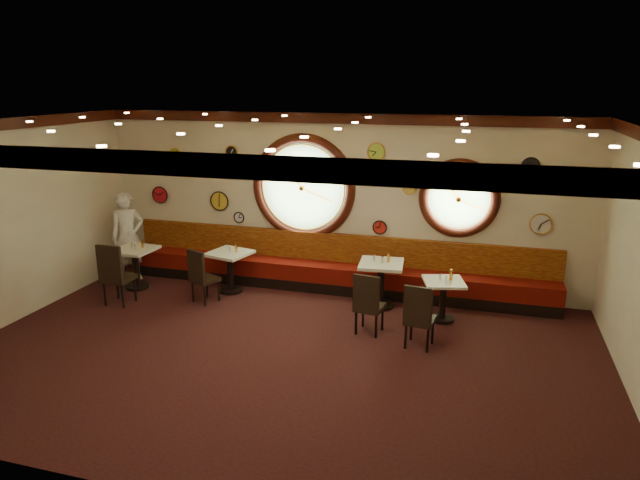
# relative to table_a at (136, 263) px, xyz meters

# --- Properties ---
(floor) EXTENTS (9.00, 6.00, 0.00)m
(floor) POSITION_rel_table_a_xyz_m (3.50, -1.80, -0.49)
(floor) COLOR black
(floor) RESTS_ON ground
(ceiling) EXTENTS (9.00, 6.00, 0.02)m
(ceiling) POSITION_rel_table_a_xyz_m (3.50, -1.80, 2.71)
(ceiling) COLOR gold
(ceiling) RESTS_ON wall_back
(wall_back) EXTENTS (9.00, 0.02, 3.20)m
(wall_back) POSITION_rel_table_a_xyz_m (3.50, 1.20, 1.11)
(wall_back) COLOR beige
(wall_back) RESTS_ON floor
(wall_front) EXTENTS (9.00, 0.02, 3.20)m
(wall_front) POSITION_rel_table_a_xyz_m (3.50, -4.80, 1.11)
(wall_front) COLOR beige
(wall_front) RESTS_ON floor
(wall_left) EXTENTS (0.02, 6.00, 3.20)m
(wall_left) POSITION_rel_table_a_xyz_m (-1.00, -1.80, 1.11)
(wall_left) COLOR beige
(wall_left) RESTS_ON floor
(molding_back) EXTENTS (9.00, 0.10, 0.18)m
(molding_back) POSITION_rel_table_a_xyz_m (3.50, 1.15, 2.62)
(molding_back) COLOR #351009
(molding_back) RESTS_ON wall_back
(molding_front) EXTENTS (9.00, 0.10, 0.18)m
(molding_front) POSITION_rel_table_a_xyz_m (3.50, -4.75, 2.62)
(molding_front) COLOR #351009
(molding_front) RESTS_ON wall_back
(banquette_base) EXTENTS (8.00, 0.55, 0.20)m
(banquette_base) POSITION_rel_table_a_xyz_m (3.50, 0.92, -0.39)
(banquette_base) COLOR black
(banquette_base) RESTS_ON floor
(banquette_seat) EXTENTS (8.00, 0.55, 0.30)m
(banquette_seat) POSITION_rel_table_a_xyz_m (3.50, 0.92, -0.14)
(banquette_seat) COLOR #590C07
(banquette_seat) RESTS_ON banquette_base
(banquette_back) EXTENTS (8.00, 0.10, 0.55)m
(banquette_back) POSITION_rel_table_a_xyz_m (3.50, 1.14, 0.26)
(banquette_back) COLOR #650F08
(banquette_back) RESTS_ON wall_back
(porthole_left_glass) EXTENTS (1.66, 0.02, 1.66)m
(porthole_left_glass) POSITION_rel_table_a_xyz_m (2.90, 1.19, 1.36)
(porthole_left_glass) COLOR #92C476
(porthole_left_glass) RESTS_ON wall_back
(porthole_left_frame) EXTENTS (1.98, 0.18, 1.98)m
(porthole_left_frame) POSITION_rel_table_a_xyz_m (2.90, 1.18, 1.36)
(porthole_left_frame) COLOR #351009
(porthole_left_frame) RESTS_ON wall_back
(porthole_left_ring) EXTENTS (1.61, 0.03, 1.61)m
(porthole_left_ring) POSITION_rel_table_a_xyz_m (2.90, 1.15, 1.36)
(porthole_left_ring) COLOR gold
(porthole_left_ring) RESTS_ON wall_back
(porthole_right_glass) EXTENTS (1.10, 0.02, 1.10)m
(porthole_right_glass) POSITION_rel_table_a_xyz_m (5.70, 1.19, 1.31)
(porthole_right_glass) COLOR #92C476
(porthole_right_glass) RESTS_ON wall_back
(porthole_right_frame) EXTENTS (1.38, 0.18, 1.38)m
(porthole_right_frame) POSITION_rel_table_a_xyz_m (5.70, 1.18, 1.31)
(porthole_right_frame) COLOR #351009
(porthole_right_frame) RESTS_ON wall_back
(porthole_right_ring) EXTENTS (1.09, 0.03, 1.09)m
(porthole_right_ring) POSITION_rel_table_a_xyz_m (5.70, 1.15, 1.31)
(porthole_right_ring) COLOR gold
(porthole_right_ring) RESTS_ON wall_back
(wall_clock_0) EXTENTS (0.34, 0.03, 0.34)m
(wall_clock_0) POSITION_rel_table_a_xyz_m (7.05, 1.16, 0.96)
(wall_clock_0) COLOR silver
(wall_clock_0) RESTS_ON wall_back
(wall_clock_1) EXTENTS (0.20, 0.03, 0.20)m
(wall_clock_1) POSITION_rel_table_a_xyz_m (1.60, 1.16, 0.71)
(wall_clock_1) COLOR silver
(wall_clock_1) RESTS_ON wall_back
(wall_clock_2) EXTENTS (0.30, 0.03, 0.30)m
(wall_clock_2) POSITION_rel_table_a_xyz_m (4.25, 1.16, 2.06)
(wall_clock_2) COLOR #A4CA3F
(wall_clock_2) RESTS_ON wall_back
(wall_clock_3) EXTENTS (0.26, 0.03, 0.26)m
(wall_clock_3) POSITION_rel_table_a_xyz_m (0.30, 1.16, 1.86)
(wall_clock_3) COLOR #82B824
(wall_clock_3) RESTS_ON wall_back
(wall_clock_4) EXTENTS (0.24, 0.03, 0.24)m
(wall_clock_4) POSITION_rel_table_a_xyz_m (1.50, 1.16, 1.96)
(wall_clock_4) COLOR black
(wall_clock_4) RESTS_ON wall_back
(wall_clock_5) EXTENTS (0.22, 0.03, 0.22)m
(wall_clock_5) POSITION_rel_table_a_xyz_m (4.85, 1.16, 1.46)
(wall_clock_5) COLOR gold
(wall_clock_5) RESTS_ON wall_back
(wall_clock_6) EXTENTS (0.32, 0.03, 0.32)m
(wall_clock_6) POSITION_rel_table_a_xyz_m (-0.10, 1.16, 1.06)
(wall_clock_6) COLOR red
(wall_clock_6) RESTS_ON wall_back
(wall_clock_7) EXTENTS (0.24, 0.03, 0.24)m
(wall_clock_7) POSITION_rel_table_a_xyz_m (4.35, 1.16, 0.71)
(wall_clock_7) COLOR red
(wall_clock_7) RESTS_ON wall_back
(wall_clock_8) EXTENTS (0.36, 0.03, 0.36)m
(wall_clock_8) POSITION_rel_table_a_xyz_m (1.20, 1.16, 1.01)
(wall_clock_8) COLOR gold
(wall_clock_8) RESTS_ON wall_back
(wall_clock_9) EXTENTS (0.28, 0.03, 0.28)m
(wall_clock_9) POSITION_rel_table_a_xyz_m (6.80, 1.16, 1.91)
(wall_clock_9) COLOR black
(wall_clock_9) RESTS_ON wall_back
(table_a) EXTENTS (0.74, 0.74, 0.77)m
(table_a) POSITION_rel_table_a_xyz_m (0.00, 0.00, 0.00)
(table_a) COLOR black
(table_a) RESTS_ON floor
(table_b) EXTENTS (0.83, 0.83, 0.76)m
(table_b) POSITION_rel_table_a_xyz_m (1.76, 0.32, -0.01)
(table_b) COLOR black
(table_b) RESTS_ON floor
(table_c) EXTENTS (0.79, 0.79, 0.80)m
(table_c) POSITION_rel_table_a_xyz_m (4.54, 0.36, 0.02)
(table_c) COLOR black
(table_c) RESTS_ON floor
(table_d) EXTENTS (0.76, 0.76, 0.68)m
(table_d) POSITION_rel_table_a_xyz_m (5.60, 0.06, -0.06)
(table_d) COLOR black
(table_d) RESTS_ON floor
(chair_a) EXTENTS (0.46, 0.46, 0.68)m
(chair_a) POSITION_rel_table_a_xyz_m (0.17, -0.85, 0.14)
(chair_a) COLOR black
(chair_a) RESTS_ON floor
(chair_b) EXTENTS (0.53, 0.53, 0.60)m
(chair_b) POSITION_rel_table_a_xyz_m (1.51, -0.33, 0.06)
(chair_b) COLOR black
(chair_b) RESTS_ON floor
(chair_c) EXTENTS (0.46, 0.46, 0.60)m
(chair_c) POSITION_rel_table_a_xyz_m (4.55, -0.79, 0.07)
(chair_c) COLOR black
(chair_c) RESTS_ON floor
(chair_d) EXTENTS (0.45, 0.45, 0.60)m
(chair_d) POSITION_rel_table_a_xyz_m (5.34, -1.06, 0.07)
(chair_d) COLOR black
(chair_d) RESTS_ON floor
(condiment_a_salt) EXTENTS (0.04, 0.04, 0.10)m
(condiment_a_salt) POSITION_rel_table_a_xyz_m (-0.07, 0.02, 0.33)
(condiment_a_salt) COLOR silver
(condiment_a_salt) RESTS_ON table_a
(condiment_b_salt) EXTENTS (0.03, 0.03, 0.09)m
(condiment_b_salt) POSITION_rel_table_a_xyz_m (1.68, 0.42, 0.32)
(condiment_b_salt) COLOR silver
(condiment_b_salt) RESTS_ON table_b
(condiment_c_salt) EXTENTS (0.04, 0.04, 0.11)m
(condiment_c_salt) POSITION_rel_table_a_xyz_m (4.40, 0.40, 0.37)
(condiment_c_salt) COLOR silver
(condiment_c_salt) RESTS_ON table_c
(condiment_d_salt) EXTENTS (0.04, 0.04, 0.10)m
(condiment_d_salt) POSITION_rel_table_a_xyz_m (5.54, 0.07, 0.25)
(condiment_d_salt) COLOR silver
(condiment_d_salt) RESTS_ON table_d
(condiment_a_pepper) EXTENTS (0.04, 0.04, 0.10)m
(condiment_a_pepper) POSITION_rel_table_a_xyz_m (0.05, -0.04, 0.33)
(condiment_a_pepper) COLOR silver
(condiment_a_pepper) RESTS_ON table_a
(condiment_b_pepper) EXTENTS (0.03, 0.03, 0.09)m
(condiment_b_pepper) POSITION_rel_table_a_xyz_m (1.78, 0.30, 0.32)
(condiment_b_pepper) COLOR silver
(condiment_b_pepper) RESTS_ON table_b
(condiment_c_pepper) EXTENTS (0.04, 0.04, 0.11)m
(condiment_c_pepper) POSITION_rel_table_a_xyz_m (4.56, 0.33, 0.37)
(condiment_c_pepper) COLOR silver
(condiment_c_pepper) RESTS_ON table_c
(condiment_d_pepper) EXTENTS (0.03, 0.03, 0.10)m
(condiment_d_pepper) POSITION_rel_table_a_xyz_m (5.64, 0.01, 0.24)
(condiment_d_pepper) COLOR silver
(condiment_d_pepper) RESTS_ON table_d
(condiment_a_bottle) EXTENTS (0.04, 0.04, 0.14)m
(condiment_a_bottle) POSITION_rel_table_a_xyz_m (0.11, 0.09, 0.35)
(condiment_a_bottle) COLOR gold
(condiment_a_bottle) RESTS_ON table_a
(condiment_b_bottle) EXTENTS (0.05, 0.05, 0.15)m
(condiment_b_bottle) POSITION_rel_table_a_xyz_m (1.89, 0.34, 0.35)
(condiment_b_bottle) COLOR gold
(condiment_b_bottle) RESTS_ON table_b
(condiment_c_bottle) EXTENTS (0.05, 0.05, 0.15)m
(condiment_c_bottle) POSITION_rel_table_a_xyz_m (4.64, 0.40, 0.39)
(condiment_c_bottle) COLOR gold
(condiment_c_bottle) RESTS_ON table_c
(condiment_d_bottle) EXTENTS (0.05, 0.05, 0.17)m
(condiment_d_bottle) POSITION_rel_table_a_xyz_m (5.70, 0.13, 0.28)
(condiment_d_bottle) COLOR orange
(condiment_d_bottle) RESTS_ON table_d
(waiter) EXTENTS (0.73, 0.74, 1.72)m
(waiter) POSITION_rel_table_a_xyz_m (-0.40, 0.40, 0.38)
(waiter) COLOR white
(waiter) RESTS_ON floor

